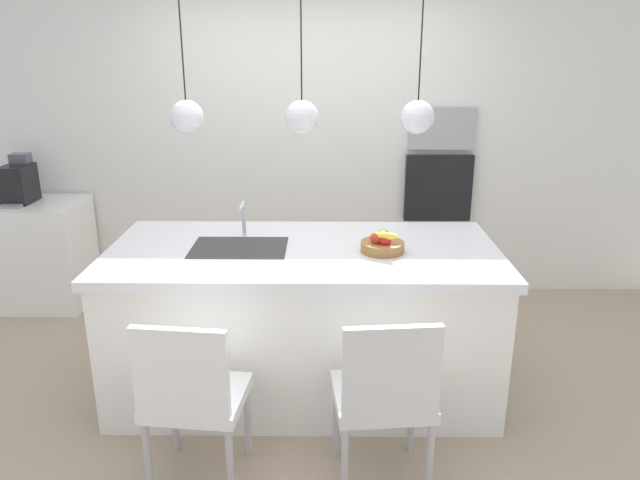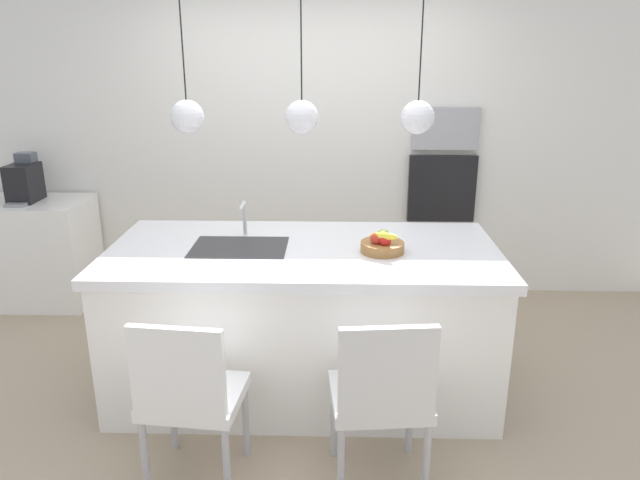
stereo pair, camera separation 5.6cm
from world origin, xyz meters
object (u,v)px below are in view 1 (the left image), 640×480
(fruit_bowl, at_px, (382,243))
(chair_middle, at_px, (385,393))
(coffee_machine, at_px, (19,183))
(oven, at_px, (438,188))
(microwave, at_px, (442,128))
(chair_near, at_px, (192,394))

(fruit_bowl, relative_size, chair_middle, 0.27)
(coffee_machine, bearing_deg, oven, 5.02)
(microwave, distance_m, chair_near, 3.08)
(fruit_bowl, xyz_separation_m, coffee_machine, (-2.77, 1.35, 0.05))
(chair_near, relative_size, chair_middle, 0.98)
(microwave, bearing_deg, chair_near, -122.32)
(chair_near, bearing_deg, coffee_machine, 129.69)
(fruit_bowl, distance_m, coffee_machine, 3.08)
(fruit_bowl, height_order, chair_near, fruit_bowl)
(oven, bearing_deg, fruit_bowl, -110.58)
(coffee_machine, xyz_separation_m, microwave, (3.38, 0.30, 0.40))
(chair_near, height_order, chair_middle, chair_middle)
(fruit_bowl, xyz_separation_m, chair_middle, (-0.05, -0.84, -0.46))
(coffee_machine, relative_size, chair_middle, 0.41)
(coffee_machine, distance_m, microwave, 3.42)
(fruit_bowl, bearing_deg, chair_near, -138.70)
(oven, relative_size, chair_near, 0.61)
(fruit_bowl, height_order, chair_middle, fruit_bowl)
(fruit_bowl, xyz_separation_m, chair_near, (-0.95, -0.84, -0.47))
(fruit_bowl, relative_size, chair_near, 0.28)
(coffee_machine, bearing_deg, microwave, 5.02)
(chair_middle, bearing_deg, microwave, 75.01)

